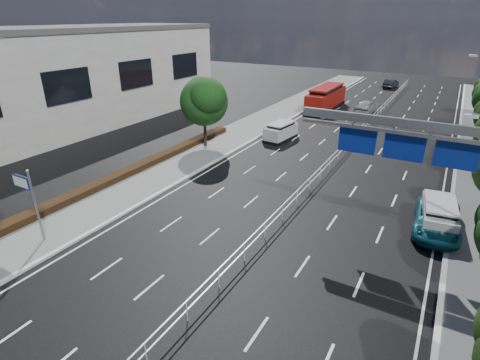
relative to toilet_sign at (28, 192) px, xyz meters
The scene contains 16 objects.
ground 11.34m from the toilet_sign, ahead, with size 160.00×160.00×0.00m, color black.
sidewalk_near 2.93m from the toilet_sign, behind, with size 5.00×140.00×0.14m, color slate.
kerb_near 3.48m from the toilet_sign, ahead, with size 0.25×140.00×0.15m, color silver.
median_fence 25.14m from the toilet_sign, 64.04° to the left, with size 0.05×85.00×1.02m.
hedge_near 6.10m from the toilet_sign, 115.13° to the left, with size 1.00×36.00×0.44m, color black.
toilet_sign is the anchor object (origin of this frame).
overhead_gantry 20.52m from the toilet_sign, 29.60° to the left, with size 10.24×0.38×7.45m.
near_building 26.29m from the toilet_sign, 136.62° to the left, with size 12.00×38.00×10.00m, color beige.
near_tree_back 18.07m from the toilet_sign, 93.14° to the left, with size 4.84×4.51×6.69m.
white_minivan 24.11m from the toilet_sign, 79.83° to the left, with size 2.22×4.27×1.78m.
red_bus 39.14m from the toilet_sign, 84.19° to the left, with size 2.49×10.23×3.05m.
near_car_silver 40.70m from the toilet_sign, 76.93° to the left, with size 2.02×5.03×1.71m, color #95979B.
near_car_dark 61.07m from the toilet_sign, 81.78° to the left, with size 1.56×4.47×1.47m, color black.
silver_minivan 22.97m from the toilet_sign, 32.70° to the left, with size 2.24×4.35×1.74m.
parked_car_teal 22.80m from the toilet_sign, 31.93° to the left, with size 2.42×5.25×1.46m, color #1B6B7B.
parked_car_dark 32.50m from the toilet_sign, 53.56° to the left, with size 1.83×4.50×1.31m, color black.
Camera 1 is at (7.71, -9.97, 11.54)m, focal length 28.00 mm.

